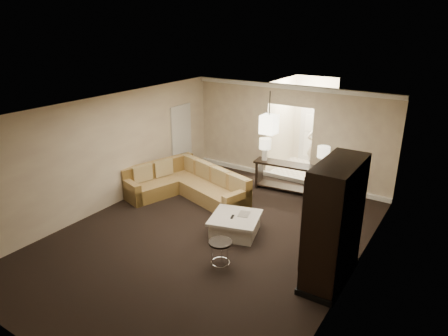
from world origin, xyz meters
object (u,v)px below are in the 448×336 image
Objects in this scene: coffee_table at (235,224)px; console_table at (292,176)px; sectional_sofa at (187,185)px; person at (317,143)px; drink_table at (220,249)px; armoire at (334,225)px.

coffee_table is 2.79m from console_table.
sectional_sofa is 4.32m from person.
drink_table is (0.44, -1.26, 0.18)m from coffee_table.
armoire reaches higher than console_table.
armoire reaches higher than drink_table.
sectional_sofa is 2.57× the size of coffee_table.
drink_table is (2.54, -2.25, 0.06)m from sectional_sofa.
console_table is 0.94× the size of armoire.
drink_table is 5.99m from person.
armoire is 2.13m from drink_table.
sectional_sofa reaches higher than console_table.
armoire reaches higher than person.
coffee_table is (2.11, -1.00, -0.12)m from sectional_sofa.
drink_table is at bearing 86.38° from person.
sectional_sofa is 1.45× the size of armoire.
coffee_table is 2.30× the size of drink_table.
sectional_sofa is at bearing 52.42° from person.
console_table is 1.97m from person.
person is at bearing 89.39° from coffee_table.
sectional_sofa is at bearing -147.22° from console_table.
sectional_sofa reaches higher than drink_table.
armoire is at bearing 106.12° from person.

